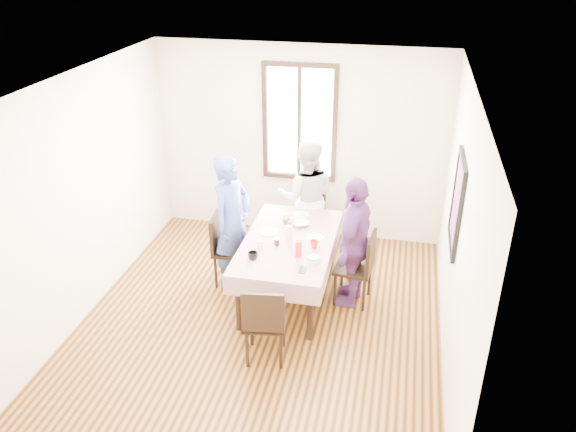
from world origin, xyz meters
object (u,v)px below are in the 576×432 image
(chair_left, at_px, (231,249))
(chair_near, at_px, (265,321))
(person_left, at_px, (231,222))
(chair_far, at_px, (306,220))
(person_right, at_px, (353,242))
(dining_table, at_px, (289,268))
(chair_right, at_px, (354,268))
(person_far, at_px, (306,197))

(chair_left, distance_m, chair_near, 1.50)
(chair_near, bearing_deg, person_left, 111.60)
(chair_far, height_order, person_right, person_right)
(chair_near, bearing_deg, chair_left, 112.28)
(dining_table, bearing_deg, chair_left, 168.47)
(chair_right, distance_m, person_right, 0.34)
(chair_near, distance_m, person_right, 1.45)
(chair_far, relative_size, person_left, 0.54)
(chair_right, bearing_deg, chair_near, 153.81)
(dining_table, height_order, person_left, person_left)
(dining_table, relative_size, person_left, 0.99)
(dining_table, xyz_separation_m, person_left, (-0.74, 0.16, 0.46))
(person_left, bearing_deg, dining_table, -81.64)
(chair_near, xyz_separation_m, person_far, (0.00, 2.26, 0.35))
(person_left, bearing_deg, chair_far, -16.79)
(chair_near, xyz_separation_m, person_right, (0.74, 1.19, 0.34))
(chair_left, xyz_separation_m, chair_near, (0.76, -1.30, 0.00))
(chair_left, relative_size, person_left, 0.54)
(chair_far, bearing_deg, chair_right, 132.14)
(chair_left, bearing_deg, person_left, 84.07)
(chair_far, bearing_deg, person_far, 97.14)
(chair_near, height_order, person_far, person_far)
(chair_near, bearing_deg, dining_table, 81.82)
(person_far, bearing_deg, dining_table, 81.77)
(chair_right, xyz_separation_m, person_right, (-0.02, 0.00, 0.34))
(dining_table, xyz_separation_m, chair_far, (0.00, 1.14, 0.08))
(chair_right, distance_m, person_far, 1.36)
(dining_table, bearing_deg, person_far, 90.00)
(chair_right, height_order, person_left, person_left)
(chair_near, height_order, person_right, person_right)
(chair_left, xyz_separation_m, person_far, (0.76, 0.96, 0.35))
(dining_table, distance_m, person_far, 1.20)
(dining_table, xyz_separation_m, chair_right, (0.76, 0.05, 0.08))
(chair_left, height_order, chair_far, same)
(person_far, bearing_deg, chair_left, 43.45)
(chair_left, height_order, person_far, person_far)
(chair_right, bearing_deg, person_left, 92.45)
(dining_table, relative_size, person_far, 1.03)
(person_right, bearing_deg, person_left, -82.47)
(chair_near, relative_size, person_far, 0.57)
(chair_right, relative_size, chair_far, 1.00)
(chair_right, bearing_deg, dining_table, 100.29)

